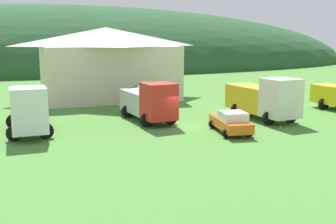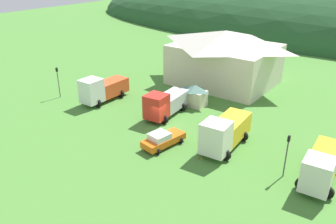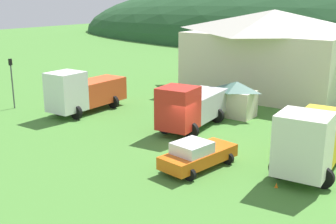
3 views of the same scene
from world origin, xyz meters
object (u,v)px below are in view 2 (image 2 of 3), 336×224
(traffic_light_east, at_px, (287,152))
(traffic_light_west, at_px, (58,79))
(play_shed_cream, at_px, (195,95))
(flatbed_truck_yellow, at_px, (322,165))
(heavy_rig_striped, at_px, (225,132))
(service_pickup_orange, at_px, (163,139))
(crane_truck_red, at_px, (165,103))
(traffic_cone_near_pickup, at_px, (201,159))
(heavy_rig_white, at_px, (102,89))
(depot_building, at_px, (225,57))

(traffic_light_east, bearing_deg, traffic_light_west, -179.98)
(play_shed_cream, bearing_deg, flatbed_truck_yellow, -23.24)
(traffic_light_west, bearing_deg, traffic_light_east, 0.02)
(heavy_rig_striped, height_order, service_pickup_orange, heavy_rig_striped)
(crane_truck_red, distance_m, traffic_light_west, 16.13)
(flatbed_truck_yellow, relative_size, traffic_cone_near_pickup, 15.33)
(flatbed_truck_yellow, distance_m, service_pickup_orange, 15.15)
(play_shed_cream, distance_m, heavy_rig_striped, 11.30)
(heavy_rig_white, bearing_deg, traffic_light_east, 83.64)
(play_shed_cream, distance_m, service_pickup_orange, 11.55)
(play_shed_cream, distance_m, heavy_rig_white, 12.54)
(depot_building, bearing_deg, crane_truck_red, -89.17)
(traffic_light_west, bearing_deg, traffic_cone_near_pickup, -4.67)
(crane_truck_red, bearing_deg, traffic_light_east, 71.16)
(play_shed_cream, height_order, heavy_rig_white, heavy_rig_white)
(crane_truck_red, bearing_deg, flatbed_truck_yellow, 76.26)
(depot_building, relative_size, heavy_rig_white, 2.15)
(service_pickup_orange, bearing_deg, heavy_rig_white, -99.37)
(flatbed_truck_yellow, distance_m, traffic_light_east, 3.12)
(crane_truck_red, relative_size, flatbed_truck_yellow, 0.96)
(depot_building, relative_size, heavy_rig_striped, 2.02)
(crane_truck_red, distance_m, flatbed_truck_yellow, 19.32)
(play_shed_cream, relative_size, traffic_cone_near_pickup, 6.03)
(crane_truck_red, bearing_deg, traffic_cone_near_pickup, 51.16)
(service_pickup_orange, bearing_deg, depot_building, -158.50)
(crane_truck_red, relative_size, traffic_cone_near_pickup, 14.65)
(play_shed_cream, bearing_deg, traffic_light_west, -152.24)
(depot_building, relative_size, traffic_cone_near_pickup, 30.88)
(service_pickup_orange, height_order, traffic_light_west, traffic_light_west)
(service_pickup_orange, bearing_deg, play_shed_cream, -154.45)
(crane_truck_red, xyz_separation_m, heavy_rig_striped, (9.59, -2.57, 0.16))
(crane_truck_red, relative_size, traffic_light_east, 1.79)
(traffic_cone_near_pickup, bearing_deg, play_shed_cream, 125.73)
(crane_truck_red, distance_m, traffic_light_east, 16.82)
(flatbed_truck_yellow, xyz_separation_m, traffic_cone_near_pickup, (-10.16, -3.13, -1.67))
(service_pickup_orange, bearing_deg, traffic_light_west, -87.00)
(depot_building, distance_m, traffic_light_east, 25.37)
(heavy_rig_white, relative_size, service_pickup_orange, 1.44)
(heavy_rig_striped, bearing_deg, traffic_light_west, -91.07)
(depot_building, relative_size, traffic_light_east, 3.78)
(traffic_light_west, bearing_deg, service_pickup_orange, -6.39)
(heavy_rig_striped, height_order, traffic_light_east, traffic_light_east)
(crane_truck_red, relative_size, traffic_light_west, 1.73)
(flatbed_truck_yellow, bearing_deg, depot_building, -136.81)
(heavy_rig_striped, bearing_deg, traffic_light_east, 75.04)
(play_shed_cream, relative_size, traffic_light_west, 0.71)
(heavy_rig_white, height_order, flatbed_truck_yellow, heavy_rig_white)
(heavy_rig_white, xyz_separation_m, flatbed_truck_yellow, (28.80, -1.41, -0.15))
(play_shed_cream, height_order, flatbed_truck_yellow, flatbed_truck_yellow)
(crane_truck_red, height_order, heavy_rig_striped, heavy_rig_striped)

